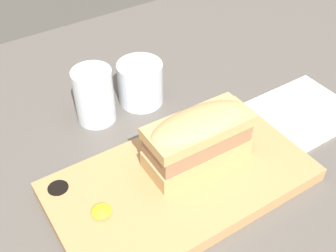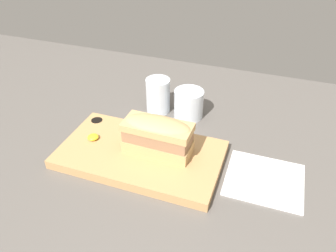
{
  "view_description": "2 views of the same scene",
  "coord_description": "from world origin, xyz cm",
  "px_view_note": "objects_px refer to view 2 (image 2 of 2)",
  "views": [
    {
      "loc": [
        -26.39,
        -35.09,
        48.49
      ],
      "look_at": [
        -2.53,
        1.92,
        9.11
      ],
      "focal_mm": 45.0,
      "sensor_mm": 36.0,
      "label": 1
    },
    {
      "loc": [
        21.12,
        -54.19,
        51.25
      ],
      "look_at": [
        1.25,
        1.34,
        9.06
      ],
      "focal_mm": 35.0,
      "sensor_mm": 36.0,
      "label": 2
    }
  ],
  "objects_px": {
    "napkin": "(264,180)",
    "water_glass": "(158,97)",
    "wine_glass": "(189,105)",
    "sandwich": "(156,134)",
    "serving_board": "(140,154)"
  },
  "relations": [
    {
      "from": "napkin",
      "to": "water_glass",
      "type": "bearing_deg",
      "value": 149.82
    },
    {
      "from": "wine_glass",
      "to": "napkin",
      "type": "height_order",
      "value": "wine_glass"
    },
    {
      "from": "sandwich",
      "to": "water_glass",
      "type": "relative_size",
      "value": 1.6
    },
    {
      "from": "serving_board",
      "to": "water_glass",
      "type": "distance_m",
      "value": 0.21
    },
    {
      "from": "serving_board",
      "to": "napkin",
      "type": "relative_size",
      "value": 2.28
    },
    {
      "from": "sandwich",
      "to": "napkin",
      "type": "relative_size",
      "value": 0.95
    },
    {
      "from": "wine_glass",
      "to": "napkin",
      "type": "distance_m",
      "value": 0.29
    },
    {
      "from": "napkin",
      "to": "wine_glass",
      "type": "bearing_deg",
      "value": 140.99
    },
    {
      "from": "water_glass",
      "to": "napkin",
      "type": "relative_size",
      "value": 0.6
    },
    {
      "from": "sandwich",
      "to": "water_glass",
      "type": "xyz_separation_m",
      "value": [
        -0.07,
        0.19,
        -0.03
      ]
    },
    {
      "from": "water_glass",
      "to": "wine_glass",
      "type": "height_order",
      "value": "water_glass"
    },
    {
      "from": "serving_board",
      "to": "napkin",
      "type": "bearing_deg",
      "value": 4.64
    },
    {
      "from": "serving_board",
      "to": "napkin",
      "type": "xyz_separation_m",
      "value": [
        0.27,
        0.02,
        -0.01
      ]
    },
    {
      "from": "serving_board",
      "to": "sandwich",
      "type": "height_order",
      "value": "sandwich"
    },
    {
      "from": "wine_glass",
      "to": "water_glass",
      "type": "bearing_deg",
      "value": -179.74
    }
  ]
}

